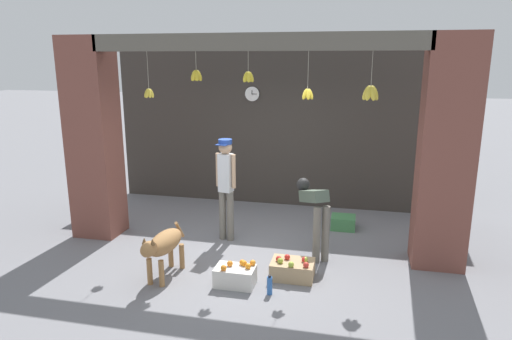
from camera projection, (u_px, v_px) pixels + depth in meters
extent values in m
plane|color=slate|center=(251.00, 254.00, 6.84)|extent=(60.00, 60.00, 0.00)
cube|color=#38332D|center=(281.00, 125.00, 8.87)|extent=(6.61, 0.12, 3.20)
cube|color=brown|center=(94.00, 139.00, 7.31)|extent=(0.70, 0.60, 3.20)
cube|color=brown|center=(446.00, 154.00, 6.17)|extent=(0.70, 0.60, 3.20)
cube|color=#5B564C|center=(252.00, 42.00, 6.21)|extent=(4.71, 0.24, 0.24)
cylinder|color=#B2AD99|center=(148.00, 70.00, 6.67)|extent=(0.01, 0.01, 0.53)
ellipsoid|color=gold|center=(151.00, 93.00, 6.74)|extent=(0.10, 0.05, 0.15)
ellipsoid|color=gold|center=(151.00, 93.00, 6.77)|extent=(0.08, 0.09, 0.16)
ellipsoid|color=gold|center=(150.00, 93.00, 6.78)|extent=(0.07, 0.10, 0.16)
ellipsoid|color=gold|center=(147.00, 93.00, 6.77)|extent=(0.10, 0.07, 0.16)
ellipsoid|color=gold|center=(146.00, 93.00, 6.74)|extent=(0.10, 0.07, 0.16)
ellipsoid|color=gold|center=(147.00, 93.00, 6.71)|extent=(0.07, 0.10, 0.16)
ellipsoid|color=gold|center=(150.00, 93.00, 6.71)|extent=(0.08, 0.09, 0.16)
cylinder|color=#B2AD99|center=(196.00, 61.00, 6.40)|extent=(0.01, 0.01, 0.26)
ellipsoid|color=yellow|center=(199.00, 76.00, 6.44)|extent=(0.11, 0.06, 0.17)
ellipsoid|color=yellow|center=(199.00, 75.00, 6.48)|extent=(0.09, 0.10, 0.18)
ellipsoid|color=yellow|center=(196.00, 75.00, 6.49)|extent=(0.09, 0.10, 0.18)
ellipsoid|color=yellow|center=(194.00, 75.00, 6.46)|extent=(0.11, 0.06, 0.17)
ellipsoid|color=yellow|center=(194.00, 76.00, 6.42)|extent=(0.09, 0.10, 0.18)
ellipsoid|color=yellow|center=(197.00, 76.00, 6.41)|extent=(0.09, 0.10, 0.18)
cylinder|color=#B2AD99|center=(248.00, 61.00, 6.26)|extent=(0.01, 0.01, 0.28)
ellipsoid|color=yellow|center=(251.00, 77.00, 6.30)|extent=(0.11, 0.06, 0.16)
ellipsoid|color=yellow|center=(250.00, 77.00, 6.34)|extent=(0.08, 0.10, 0.17)
ellipsoid|color=yellow|center=(246.00, 77.00, 6.34)|extent=(0.10, 0.09, 0.17)
ellipsoid|color=yellow|center=(246.00, 77.00, 6.29)|extent=(0.10, 0.09, 0.17)
ellipsoid|color=yellow|center=(248.00, 77.00, 6.27)|extent=(0.08, 0.10, 0.17)
cylinder|color=#B2AD99|center=(308.00, 70.00, 6.11)|extent=(0.01, 0.01, 0.50)
ellipsoid|color=yellow|center=(310.00, 94.00, 6.18)|extent=(0.11, 0.06, 0.16)
ellipsoid|color=yellow|center=(309.00, 94.00, 6.22)|extent=(0.07, 0.10, 0.17)
ellipsoid|color=yellow|center=(305.00, 94.00, 6.22)|extent=(0.10, 0.09, 0.17)
ellipsoid|color=yellow|center=(305.00, 94.00, 6.17)|extent=(0.10, 0.09, 0.17)
ellipsoid|color=yellow|center=(308.00, 94.00, 6.15)|extent=(0.07, 0.10, 0.17)
cylinder|color=#B2AD99|center=(372.00, 68.00, 5.91)|extent=(0.01, 0.01, 0.44)
ellipsoid|color=gold|center=(375.00, 93.00, 5.97)|extent=(0.14, 0.08, 0.22)
ellipsoid|color=gold|center=(373.00, 93.00, 6.02)|extent=(0.11, 0.13, 0.23)
ellipsoid|color=gold|center=(368.00, 93.00, 6.03)|extent=(0.11, 0.13, 0.23)
ellipsoid|color=gold|center=(366.00, 93.00, 5.99)|extent=(0.14, 0.08, 0.22)
ellipsoid|color=gold|center=(368.00, 93.00, 5.94)|extent=(0.11, 0.13, 0.23)
ellipsoid|color=gold|center=(373.00, 93.00, 5.93)|extent=(0.11, 0.13, 0.23)
ellipsoid|color=#9E7042|center=(165.00, 242.00, 6.05)|extent=(0.37, 0.75, 0.29)
cylinder|color=#9E7042|center=(162.00, 273.00, 5.84)|extent=(0.07, 0.07, 0.36)
cylinder|color=#9E7042|center=(150.00, 271.00, 5.90)|extent=(0.07, 0.07, 0.36)
cylinder|color=#9E7042|center=(182.00, 256.00, 6.35)|extent=(0.07, 0.07, 0.36)
cylinder|color=#9E7042|center=(171.00, 255.00, 6.40)|extent=(0.07, 0.07, 0.36)
ellipsoid|color=#9E7042|center=(149.00, 249.00, 5.66)|extent=(0.21, 0.29, 0.20)
cone|color=brown|center=(152.00, 242.00, 5.62)|extent=(0.07, 0.07, 0.08)
cone|color=brown|center=(144.00, 241.00, 5.66)|extent=(0.07, 0.07, 0.08)
cylinder|color=#9E7042|center=(180.00, 230.00, 6.41)|extent=(0.07, 0.23, 0.29)
cylinder|color=#6B665B|center=(230.00, 216.00, 7.29)|extent=(0.11, 0.11, 0.81)
cylinder|color=#6B665B|center=(223.00, 215.00, 7.34)|extent=(0.11, 0.11, 0.81)
cube|color=silver|center=(226.00, 173.00, 7.14)|extent=(0.23, 0.21, 0.61)
cylinder|color=tan|center=(234.00, 171.00, 7.08)|extent=(0.06, 0.06, 0.53)
cylinder|color=tan|center=(218.00, 170.00, 7.19)|extent=(0.06, 0.06, 0.53)
sphere|color=tan|center=(225.00, 147.00, 7.05)|extent=(0.21, 0.21, 0.21)
cylinder|color=#234299|center=(225.00, 142.00, 7.02)|extent=(0.21, 0.21, 0.07)
cube|color=#234299|center=(222.00, 145.00, 6.94)|extent=(0.20, 0.15, 0.01)
cylinder|color=#6B665B|center=(317.00, 235.00, 6.49)|extent=(0.11, 0.11, 0.83)
cylinder|color=#6B665B|center=(326.00, 234.00, 6.53)|extent=(0.11, 0.11, 0.83)
cube|color=#4C5B4C|center=(314.00, 196.00, 6.65)|extent=(0.50, 0.64, 0.32)
sphere|color=black|center=(303.00, 184.00, 6.99)|extent=(0.20, 0.20, 0.20)
cube|color=silver|center=(235.00, 276.00, 5.89)|extent=(0.51, 0.33, 0.25)
sphere|color=orange|center=(253.00, 263.00, 5.91)|extent=(0.08, 0.08, 0.08)
sphere|color=orange|center=(242.00, 262.00, 5.92)|extent=(0.08, 0.08, 0.08)
sphere|color=orange|center=(224.00, 268.00, 5.77)|extent=(0.08, 0.08, 0.08)
sphere|color=orange|center=(244.00, 263.00, 5.90)|extent=(0.08, 0.08, 0.08)
sphere|color=orange|center=(230.00, 264.00, 5.89)|extent=(0.08, 0.08, 0.08)
sphere|color=orange|center=(248.00, 266.00, 5.82)|extent=(0.08, 0.08, 0.08)
cube|color=tan|center=(292.00, 269.00, 6.09)|extent=(0.57, 0.41, 0.23)
sphere|color=red|center=(305.00, 260.00, 6.05)|extent=(0.08, 0.08, 0.08)
sphere|color=#99B238|center=(280.00, 261.00, 6.01)|extent=(0.08, 0.08, 0.08)
sphere|color=#99B238|center=(305.00, 260.00, 6.05)|extent=(0.08, 0.08, 0.08)
sphere|color=red|center=(287.00, 257.00, 6.12)|extent=(0.08, 0.08, 0.08)
sphere|color=red|center=(306.00, 265.00, 5.89)|extent=(0.08, 0.08, 0.08)
sphere|color=#99B238|center=(291.00, 264.00, 5.90)|extent=(0.08, 0.08, 0.08)
sphere|color=red|center=(279.00, 259.00, 6.07)|extent=(0.08, 0.08, 0.08)
cube|color=#42844C|center=(343.00, 222.00, 7.85)|extent=(0.41, 0.36, 0.22)
cylinder|color=#2D60AD|center=(270.00, 286.00, 5.66)|extent=(0.07, 0.07, 0.23)
cylinder|color=black|center=(270.00, 276.00, 5.63)|extent=(0.04, 0.04, 0.03)
cylinder|color=black|center=(252.00, 94.00, 8.78)|extent=(0.30, 0.01, 0.30)
cylinder|color=white|center=(252.00, 94.00, 8.77)|extent=(0.28, 0.02, 0.28)
cube|color=black|center=(252.00, 92.00, 8.75)|extent=(0.01, 0.01, 0.08)
cube|color=black|center=(254.00, 94.00, 8.75)|extent=(0.11, 0.01, 0.01)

